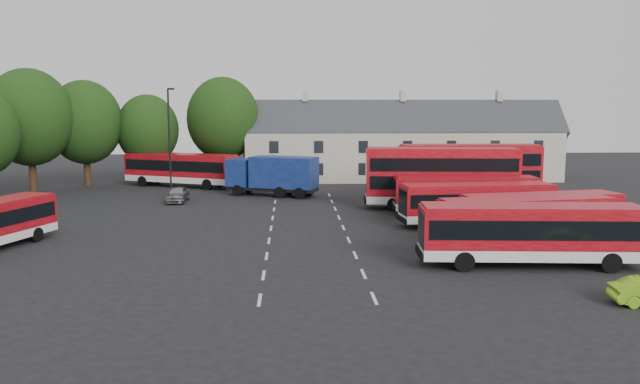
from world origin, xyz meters
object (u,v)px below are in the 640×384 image
Objects in this scene: bus_row_a at (532,230)px; box_truck at (273,174)px; silver_car at (178,194)px; lamppost at (170,139)px; bus_dd_south at (441,174)px.

box_truck reaches higher than bus_row_a.
lamppost is (-1.14, 3.15, 4.64)m from silver_car.
box_truck is 0.88× the size of lamppost.
lamppost is at bearing 166.24° from bus_dd_south.
box_truck is 2.20× the size of silver_car.
silver_car is at bearing -136.36° from box_truck.
box_truck is (-13.86, 8.11, -0.77)m from bus_dd_south.
bus_dd_south is 1.40× the size of box_truck.
bus_dd_south is at bearing 95.34° from bus_row_a.
bus_row_a is at bearing -84.13° from bus_dd_south.
bus_dd_south reaches higher than silver_car.
bus_row_a is 32.32m from silver_car.
bus_dd_south reaches higher than bus_row_a.
lamppost is at bearing -157.17° from box_truck.
box_truck is at bearing 22.79° from silver_car.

